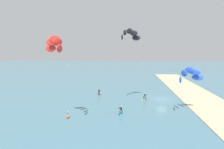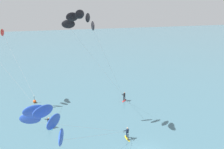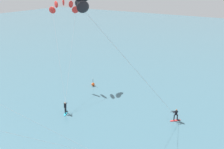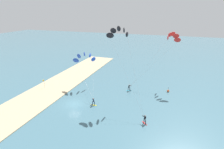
{
  "view_description": "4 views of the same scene",
  "coord_description": "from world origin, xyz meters",
  "px_view_note": "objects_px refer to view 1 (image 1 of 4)",
  "views": [
    {
      "loc": [
        -42.62,
        8.54,
        12.54
      ],
      "look_at": [
        -1.89,
        11.96,
        6.25
      ],
      "focal_mm": 28.51,
      "sensor_mm": 36.0,
      "label": 1
    },
    {
      "loc": [
        -9.52,
        -21.09,
        17.57
      ],
      "look_at": [
        -1.41,
        10.1,
        7.08
      ],
      "focal_mm": 37.59,
      "sensor_mm": 36.0,
      "label": 2
    },
    {
      "loc": [
        9.94,
        -11.04,
        16.58
      ],
      "look_at": [
        -4.03,
        10.63,
        6.68
      ],
      "focal_mm": 38.57,
      "sensor_mm": 36.0,
      "label": 3
    },
    {
      "loc": [
        31.95,
        19.74,
        19.66
      ],
      "look_at": [
        -3.84,
        7.38,
        6.39
      ],
      "focal_mm": 30.28,
      "sensor_mm": 36.0,
      "label": 4
    }
  ],
  "objects_px": {
    "kitesurfer_mid_water": "(187,76)",
    "kitesurfer_far_out": "(59,48)",
    "marker_buoy": "(68,117)",
    "kitesurfer_nearshore": "(128,38)",
    "beach_flag": "(224,100)"
  },
  "relations": [
    {
      "from": "kitesurfer_nearshore",
      "to": "kitesurfer_mid_water",
      "type": "xyz_separation_m",
      "value": [
        -4.71,
        -10.68,
        -6.95
      ]
    },
    {
      "from": "marker_buoy",
      "to": "beach_flag",
      "type": "height_order",
      "value": "beach_flag"
    },
    {
      "from": "kitesurfer_mid_water",
      "to": "kitesurfer_far_out",
      "type": "relative_size",
      "value": 0.87
    },
    {
      "from": "kitesurfer_nearshore",
      "to": "kitesurfer_mid_water",
      "type": "distance_m",
      "value": 13.58
    },
    {
      "from": "kitesurfer_mid_water",
      "to": "marker_buoy",
      "type": "distance_m",
      "value": 22.57
    },
    {
      "from": "kitesurfer_mid_water",
      "to": "kitesurfer_far_out",
      "type": "xyz_separation_m",
      "value": [
        -7.78,
        20.39,
        4.91
      ]
    },
    {
      "from": "kitesurfer_mid_water",
      "to": "kitesurfer_nearshore",
      "type": "bearing_deg",
      "value": 66.22
    },
    {
      "from": "kitesurfer_nearshore",
      "to": "beach_flag",
      "type": "height_order",
      "value": "kitesurfer_nearshore"
    },
    {
      "from": "kitesurfer_far_out",
      "to": "beach_flag",
      "type": "distance_m",
      "value": 34.29
    },
    {
      "from": "kitesurfer_nearshore",
      "to": "kitesurfer_far_out",
      "type": "height_order",
      "value": "kitesurfer_nearshore"
    },
    {
      "from": "kitesurfer_nearshore",
      "to": "beach_flag",
      "type": "bearing_deg",
      "value": -88.78
    },
    {
      "from": "beach_flag",
      "to": "kitesurfer_far_out",
      "type": "bearing_deg",
      "value": 113.37
    },
    {
      "from": "marker_buoy",
      "to": "kitesurfer_far_out",
      "type": "bearing_deg",
      "value": -170.8
    },
    {
      "from": "kitesurfer_nearshore",
      "to": "kitesurfer_far_out",
      "type": "bearing_deg",
      "value": 142.12
    },
    {
      "from": "kitesurfer_far_out",
      "to": "marker_buoy",
      "type": "xyz_separation_m",
      "value": [
        4.86,
        0.79,
        -12.14
      ]
    }
  ]
}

